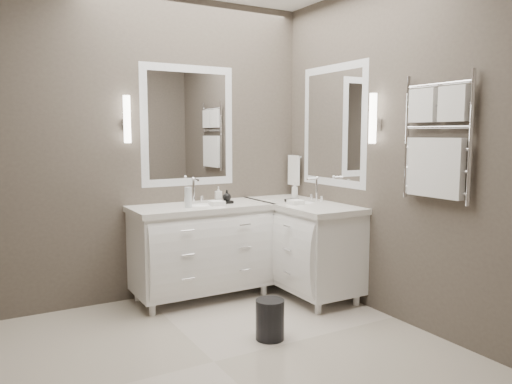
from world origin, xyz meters
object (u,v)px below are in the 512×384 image
towel_ladder (436,146)px  vanity_right (302,241)px  vanity_back (201,245)px  waste_bin (270,319)px

towel_ladder → vanity_right: bearing=99.8°
vanity_back → towel_ladder: size_ratio=1.38×
vanity_back → waste_bin: bearing=-86.9°
vanity_right → towel_ladder: towel_ladder is taller
towel_ladder → waste_bin: (-1.04, 0.53, -1.25)m
vanity_back → vanity_right: bearing=-20.4°
towel_ladder → vanity_back: bearing=124.1°
vanity_right → towel_ladder: 1.60m
vanity_right → towel_ladder: (0.23, -1.30, 0.91)m
vanity_back → vanity_right: 0.93m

